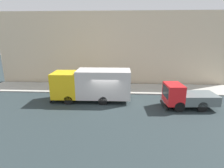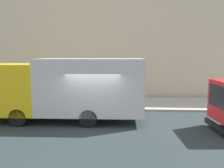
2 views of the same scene
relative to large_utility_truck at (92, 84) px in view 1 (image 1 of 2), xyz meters
name	(u,v)px [view 1 (image 1 of 2)]	position (x,y,z in m)	size (l,w,h in m)	color
ground	(106,104)	(-0.84, -1.44, -1.73)	(80.00, 80.00, 0.00)	#273335
sidewalk	(110,88)	(4.24, -1.44, -1.67)	(4.16, 30.00, 0.12)	#ACABA2
building_facade	(111,49)	(6.82, -1.44, 2.93)	(0.50, 30.00, 9.33)	beige
large_utility_truck	(92,84)	(0.00, 0.00, 0.00)	(2.68, 7.82, 3.17)	yellow
small_flatbed_truck	(186,96)	(-1.33, -8.80, -0.67)	(2.46, 4.81, 2.24)	red
pedestrian_walking	(93,82)	(3.34, 0.51, -0.73)	(0.55, 0.55, 1.70)	black
traffic_cone_orange	(58,87)	(2.92, 4.61, -1.28)	(0.46, 0.46, 0.66)	orange
street_sign_post	(108,80)	(2.66, -1.32, -0.18)	(0.44, 0.08, 2.41)	#4C5156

